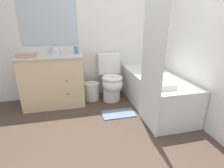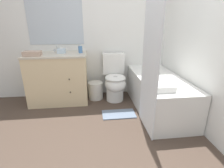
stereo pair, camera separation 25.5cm
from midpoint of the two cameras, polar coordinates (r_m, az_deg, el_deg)
name	(u,v)px [view 1 (the left image)]	position (r m, az deg, el deg)	size (l,w,h in m)	color
ground_plane	(116,149)	(2.14, -2.37, -20.67)	(14.00, 14.00, 0.00)	#47382D
wall_back	(93,29)	(3.32, -8.61, 17.35)	(8.00, 0.06, 2.50)	silver
wall_right	(185,31)	(2.90, 20.33, 15.98)	(0.05, 2.68, 2.50)	silver
vanity_cabinet	(54,80)	(3.18, -20.72, 1.31)	(1.01, 0.60, 0.87)	beige
sink_faucet	(52,51)	(3.28, -21.30, 10.09)	(0.14, 0.12, 0.12)	silver
toilet	(111,80)	(3.17, -2.60, 1.28)	(0.40, 0.62, 0.83)	white
bathtub	(155,91)	(2.98, 11.49, -2.36)	(0.68, 1.58, 0.56)	white
shower_curtain	(152,61)	(2.20, 9.67, 7.53)	(0.01, 0.59, 1.85)	white
wastebasket	(92,91)	(3.28, -8.83, -2.36)	(0.28, 0.28, 0.32)	silver
tissue_box	(56,52)	(3.11, -20.03, 9.83)	(0.13, 0.12, 0.10)	silver
soap_dispenser	(76,50)	(3.06, -14.06, 10.79)	(0.07, 0.07, 0.15)	#4C7AB2
hand_towel_folded	(26,55)	(3.01, -28.43, 8.28)	(0.26, 0.17, 0.07)	tan
bath_towel_folded	(164,86)	(2.34, 13.63, -0.57)	(0.27, 0.21, 0.08)	white
bath_mat	(119,114)	(2.79, -0.50, -9.75)	(0.52, 0.29, 0.02)	slate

